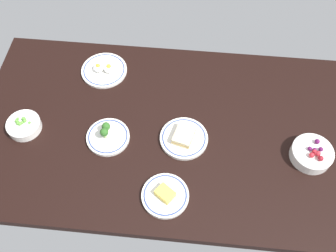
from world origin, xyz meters
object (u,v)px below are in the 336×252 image
(plate_broccoli, at_px, (108,136))
(bowl_peas, at_px, (24,125))
(plate_sandwich, at_px, (184,138))
(plate_cheese, at_px, (165,195))
(plate_eggs, at_px, (104,70))
(bowl_berries, at_px, (312,153))

(plate_broccoli, bearing_deg, bowl_peas, -1.99)
(bowl_peas, bearing_deg, plate_sandwich, -179.11)
(plate_broccoli, height_order, plate_cheese, plate_broccoli)
(plate_eggs, distance_m, plate_cheese, 0.66)
(plate_broccoli, bearing_deg, plate_cheese, 138.19)
(plate_broccoli, relative_size, plate_sandwich, 0.90)
(plate_sandwich, bearing_deg, plate_broccoli, 4.15)
(bowl_peas, relative_size, plate_cheese, 0.78)
(plate_sandwich, xyz_separation_m, plate_cheese, (0.05, 0.25, -0.00))
(bowl_peas, xyz_separation_m, plate_broccoli, (-0.34, 0.01, -0.01))
(plate_broccoli, bearing_deg, bowl_berries, 179.38)
(bowl_berries, bearing_deg, plate_cheese, 21.90)
(bowl_peas, relative_size, plate_sandwich, 0.71)
(plate_sandwich, bearing_deg, bowl_berries, 176.45)
(plate_eggs, height_order, plate_broccoli, plate_broccoli)
(bowl_berries, xyz_separation_m, plate_cheese, (0.54, 0.22, -0.01))
(bowl_peas, height_order, bowl_berries, bowl_berries)
(plate_eggs, height_order, plate_sandwich, plate_eggs)
(bowl_peas, xyz_separation_m, plate_cheese, (-0.60, 0.24, -0.01))
(bowl_peas, xyz_separation_m, plate_eggs, (-0.26, -0.33, -0.01))
(bowl_peas, distance_m, plate_eggs, 0.42)
(bowl_berries, relative_size, plate_broccoli, 0.93)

